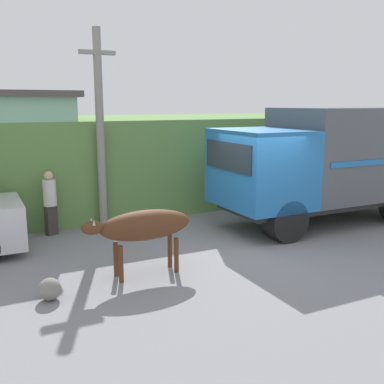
# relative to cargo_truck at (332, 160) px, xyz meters

# --- Properties ---
(ground_plane) EXTENTS (60.00, 60.00, 0.00)m
(ground_plane) POSITION_rel_cargo_truck_xyz_m (-3.18, -0.78, -1.73)
(ground_plane) COLOR gray
(hillside_embankment) EXTENTS (32.00, 6.71, 2.77)m
(hillside_embankment) POSITION_rel_cargo_truck_xyz_m (-3.18, 5.80, -0.34)
(hillside_embankment) COLOR #608C47
(hillside_embankment) RESTS_ON ground_plane
(cargo_truck) EXTENTS (6.29, 2.42, 3.11)m
(cargo_truck) POSITION_rel_cargo_truck_xyz_m (0.00, 0.00, 0.00)
(cargo_truck) COLOR #2D2D2D
(cargo_truck) RESTS_ON ground_plane
(brown_cow) EXTENTS (2.11, 0.57, 1.26)m
(brown_cow) POSITION_rel_cargo_truck_xyz_m (-5.97, -1.46, -0.78)
(brown_cow) COLOR #512D19
(brown_cow) RESTS_ON ground_plane
(pedestrian_on_hill) EXTENTS (0.41, 0.41, 1.60)m
(pedestrian_on_hill) POSITION_rel_cargo_truck_xyz_m (-7.11, 2.07, -0.85)
(pedestrian_on_hill) COLOR #38332D
(pedestrian_on_hill) RESTS_ON ground_plane
(utility_pole) EXTENTS (0.90, 0.21, 5.07)m
(utility_pole) POSITION_rel_cargo_truck_xyz_m (-5.75, 2.25, 0.93)
(utility_pole) COLOR gray
(utility_pole) RESTS_ON ground_plane
(roadside_rock) EXTENTS (0.38, 0.38, 0.38)m
(roadside_rock) POSITION_rel_cargo_truck_xyz_m (-7.78, -1.84, -1.54)
(roadside_rock) COLOR gray
(roadside_rock) RESTS_ON ground_plane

